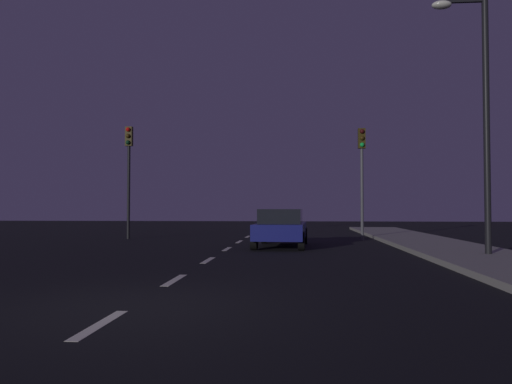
% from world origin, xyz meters
% --- Properties ---
extents(ground_plane, '(80.00, 80.00, 0.00)m').
position_xyz_m(ground_plane, '(0.00, 7.00, 0.00)').
color(ground_plane, black).
extents(sidewalk_curb_right, '(3.00, 40.00, 0.15)m').
position_xyz_m(sidewalk_curb_right, '(7.50, 7.00, 0.07)').
color(sidewalk_curb_right, gray).
rests_on(sidewalk_curb_right, ground_plane).
extents(lane_stripe_nearest, '(0.16, 1.60, 0.01)m').
position_xyz_m(lane_stripe_nearest, '(0.00, -1.20, 0.00)').
color(lane_stripe_nearest, silver).
rests_on(lane_stripe_nearest, ground_plane).
extents(lane_stripe_second, '(0.16, 1.60, 0.01)m').
position_xyz_m(lane_stripe_second, '(0.00, 2.60, 0.00)').
color(lane_stripe_second, silver).
rests_on(lane_stripe_second, ground_plane).
extents(lane_stripe_third, '(0.16, 1.60, 0.01)m').
position_xyz_m(lane_stripe_third, '(0.00, 6.40, 0.00)').
color(lane_stripe_third, silver).
rests_on(lane_stripe_third, ground_plane).
extents(lane_stripe_fourth, '(0.16, 1.60, 0.01)m').
position_xyz_m(lane_stripe_fourth, '(0.00, 10.20, 0.00)').
color(lane_stripe_fourth, silver).
rests_on(lane_stripe_fourth, ground_plane).
extents(lane_stripe_fifth, '(0.16, 1.60, 0.01)m').
position_xyz_m(lane_stripe_fifth, '(0.00, 14.00, 0.00)').
color(lane_stripe_fifth, silver).
rests_on(lane_stripe_fifth, ground_plane).
extents(lane_stripe_sixth, '(0.16, 1.60, 0.01)m').
position_xyz_m(lane_stripe_sixth, '(0.00, 17.80, 0.00)').
color(lane_stripe_sixth, silver).
rests_on(lane_stripe_sixth, ground_plane).
extents(lane_stripe_seventh, '(0.16, 1.60, 0.01)m').
position_xyz_m(lane_stripe_seventh, '(0.00, 21.60, 0.00)').
color(lane_stripe_seventh, silver).
rests_on(lane_stripe_seventh, ground_plane).
extents(traffic_signal_left, '(0.32, 0.38, 5.22)m').
position_xyz_m(traffic_signal_left, '(-5.35, 15.46, 3.64)').
color(traffic_signal_left, black).
rests_on(traffic_signal_left, ground_plane).
extents(traffic_signal_right, '(0.32, 0.38, 5.01)m').
position_xyz_m(traffic_signal_right, '(5.36, 15.46, 3.50)').
color(traffic_signal_right, '#4C4C51').
rests_on(traffic_signal_right, ground_plane).
extents(car_stopped_ahead, '(2.01, 4.42, 1.39)m').
position_xyz_m(car_stopped_ahead, '(1.86, 11.41, 0.72)').
color(car_stopped_ahead, navy).
rests_on(car_stopped_ahead, ground_plane).
extents(street_lamp_right, '(1.57, 0.36, 7.47)m').
position_xyz_m(street_lamp_right, '(7.58, 7.36, 4.45)').
color(street_lamp_right, black).
rests_on(street_lamp_right, ground_plane).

